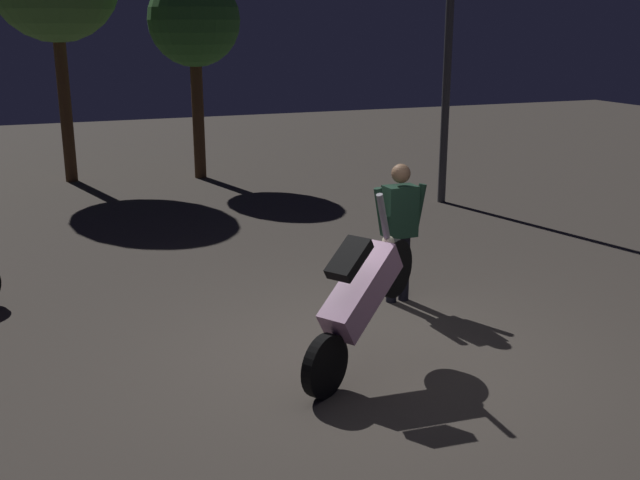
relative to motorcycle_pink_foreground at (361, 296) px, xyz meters
The scene contains 5 objects.
ground_plane 0.84m from the motorcycle_pink_foreground, 49.70° to the left, with size 40.00×40.00×0.00m, color #4C443D.
motorcycle_pink_foreground is the anchor object (origin of this frame).
person_rider_beside 1.96m from the motorcycle_pink_foreground, 52.81° to the left, with size 0.66×0.25×1.60m.
streetlamp_near 7.52m from the motorcycle_pink_foreground, 53.84° to the left, with size 0.36×0.36×4.60m.
tree_left_bg 9.93m from the motorcycle_pink_foreground, 85.85° to the left, with size 1.83×1.83×4.08m.
Camera 1 is at (-2.88, -6.01, 3.06)m, focal length 42.20 mm.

